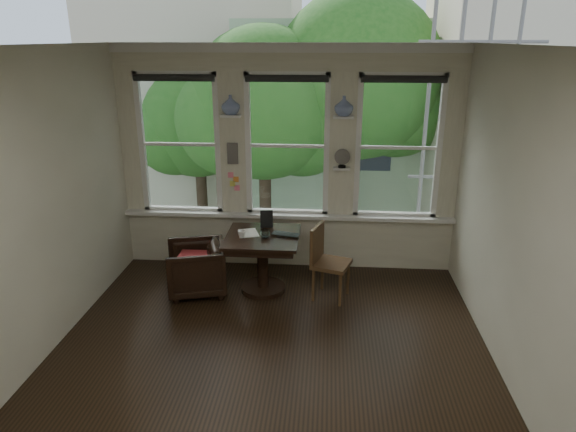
# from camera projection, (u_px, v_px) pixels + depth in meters

# --- Properties ---
(ground) EXTENTS (4.50, 4.50, 0.00)m
(ground) POSITION_uv_depth(u_px,v_px,m) (270.00, 354.00, 5.24)
(ground) COLOR black
(ground) RESTS_ON ground
(ceiling) EXTENTS (4.50, 4.50, 0.00)m
(ceiling) POSITION_uv_depth(u_px,v_px,m) (266.00, 45.00, 4.25)
(ceiling) COLOR silver
(ceiling) RESTS_ON ground
(wall_back) EXTENTS (4.50, 0.00, 4.50)m
(wall_back) POSITION_uv_depth(u_px,v_px,m) (287.00, 160.00, 6.87)
(wall_back) COLOR beige
(wall_back) RESTS_ON ground
(wall_front) EXTENTS (4.50, 0.00, 4.50)m
(wall_front) POSITION_uv_depth(u_px,v_px,m) (217.00, 359.00, 2.63)
(wall_front) COLOR beige
(wall_front) RESTS_ON ground
(wall_left) EXTENTS (0.00, 4.50, 4.50)m
(wall_left) POSITION_uv_depth(u_px,v_px,m) (35.00, 209.00, 4.92)
(wall_left) COLOR beige
(wall_left) RESTS_ON ground
(wall_right) EXTENTS (0.00, 4.50, 4.50)m
(wall_right) POSITION_uv_depth(u_px,v_px,m) (518.00, 222.00, 4.58)
(wall_right) COLOR beige
(wall_right) RESTS_ON ground
(window_left) EXTENTS (1.10, 0.12, 1.90)m
(window_left) POSITION_uv_depth(u_px,v_px,m) (180.00, 144.00, 6.91)
(window_left) COLOR white
(window_left) RESTS_ON ground
(window_center) EXTENTS (1.10, 0.12, 1.90)m
(window_center) POSITION_uv_depth(u_px,v_px,m) (287.00, 146.00, 6.80)
(window_center) COLOR white
(window_center) RESTS_ON ground
(window_right) EXTENTS (1.10, 0.12, 1.90)m
(window_right) POSITION_uv_depth(u_px,v_px,m) (398.00, 147.00, 6.69)
(window_right) COLOR white
(window_right) RESTS_ON ground
(shelf_left) EXTENTS (0.26, 0.16, 0.03)m
(shelf_left) POSITION_uv_depth(u_px,v_px,m) (231.00, 116.00, 6.63)
(shelf_left) COLOR white
(shelf_left) RESTS_ON ground
(shelf_right) EXTENTS (0.26, 0.16, 0.03)m
(shelf_right) POSITION_uv_depth(u_px,v_px,m) (344.00, 117.00, 6.52)
(shelf_right) COLOR white
(shelf_right) RESTS_ON ground
(intercom) EXTENTS (0.14, 0.06, 0.28)m
(intercom) POSITION_uv_depth(u_px,v_px,m) (233.00, 153.00, 6.82)
(intercom) COLOR #59544F
(intercom) RESTS_ON ground
(sticky_notes) EXTENTS (0.16, 0.01, 0.24)m
(sticky_notes) POSITION_uv_depth(u_px,v_px,m) (234.00, 179.00, 6.94)
(sticky_notes) COLOR pink
(sticky_notes) RESTS_ON ground
(desk_fan) EXTENTS (0.20, 0.20, 0.24)m
(desk_fan) POSITION_uv_depth(u_px,v_px,m) (342.00, 161.00, 6.69)
(desk_fan) COLOR #59544F
(desk_fan) RESTS_ON ground
(vase_left) EXTENTS (0.24, 0.24, 0.25)m
(vase_left) POSITION_uv_depth(u_px,v_px,m) (231.00, 105.00, 6.58)
(vase_left) COLOR silver
(vase_left) RESTS_ON shelf_left
(vase_right) EXTENTS (0.24, 0.24, 0.25)m
(vase_right) POSITION_uv_depth(u_px,v_px,m) (344.00, 106.00, 6.47)
(vase_right) COLOR silver
(vase_right) RESTS_ON shelf_right
(table) EXTENTS (0.90, 0.90, 0.75)m
(table) POSITION_uv_depth(u_px,v_px,m) (263.00, 263.00, 6.44)
(table) COLOR black
(table) RESTS_ON ground
(armchair_left) EXTENTS (0.87, 0.85, 0.65)m
(armchair_left) POSITION_uv_depth(u_px,v_px,m) (196.00, 268.00, 6.42)
(armchair_left) COLOR black
(armchair_left) RESTS_ON ground
(cushion_red) EXTENTS (0.45, 0.45, 0.06)m
(cushion_red) POSITION_uv_depth(u_px,v_px,m) (195.00, 259.00, 6.38)
(cushion_red) COLOR maroon
(cushion_red) RESTS_ON armchair_left
(side_chair_right) EXTENTS (0.53, 0.53, 0.92)m
(side_chair_right) POSITION_uv_depth(u_px,v_px,m) (331.00, 263.00, 6.23)
(side_chair_right) COLOR #492B1A
(side_chair_right) RESTS_ON ground
(laptop) EXTENTS (0.39, 0.30, 0.03)m
(laptop) POSITION_uv_depth(u_px,v_px,m) (284.00, 236.00, 6.26)
(laptop) COLOR black
(laptop) RESTS_ON table
(mug) EXTENTS (0.12, 0.12, 0.09)m
(mug) POSITION_uv_depth(u_px,v_px,m) (242.00, 234.00, 6.24)
(mug) COLOR white
(mug) RESTS_ON table
(drinking_glass) EXTENTS (0.13, 0.13, 0.09)m
(drinking_glass) POSITION_uv_depth(u_px,v_px,m) (265.00, 234.00, 6.23)
(drinking_glass) COLOR white
(drinking_glass) RESTS_ON table
(tablet) EXTENTS (0.17, 0.10, 0.22)m
(tablet) POSITION_uv_depth(u_px,v_px,m) (267.00, 219.00, 6.57)
(tablet) COLOR black
(tablet) RESTS_ON table
(papers) EXTENTS (0.30, 0.35, 0.00)m
(papers) POSITION_uv_depth(u_px,v_px,m) (249.00, 233.00, 6.40)
(papers) COLOR silver
(papers) RESTS_ON table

